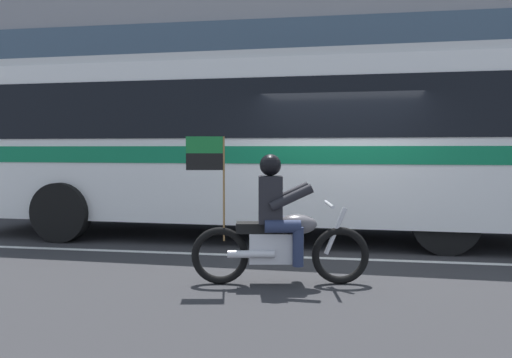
{
  "coord_description": "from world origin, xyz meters",
  "views": [
    {
      "loc": [
        0.15,
        -8.52,
        1.63
      ],
      "look_at": [
        -1.29,
        -0.28,
        1.15
      ],
      "focal_mm": 37.49,
      "sensor_mm": 36.0,
      "label": 1
    }
  ],
  "objects": [
    {
      "name": "motorcycle_with_rider",
      "position": [
        -0.69,
        -2.21,
        0.67
      ],
      "size": [
        2.17,
        0.73,
        1.78
      ],
      "color": "black",
      "rests_on": "ground_plane"
    },
    {
      "name": "ground_plane",
      "position": [
        0.0,
        0.0,
        0.0
      ],
      "size": [
        60.0,
        60.0,
        0.0
      ],
      "primitive_type": "plane",
      "color": "#2B2B2D"
    },
    {
      "name": "fire_hydrant",
      "position": [
        3.3,
        4.17,
        0.52
      ],
      "size": [
        0.22,
        0.3,
        0.75
      ],
      "color": "red",
      "rests_on": "sidewalk_curb"
    },
    {
      "name": "transit_bus",
      "position": [
        -1.41,
        1.19,
        1.88
      ],
      "size": [
        11.05,
        2.95,
        3.22
      ],
      "color": "white",
      "rests_on": "ground_plane"
    },
    {
      "name": "sidewalk_curb",
      "position": [
        0.0,
        5.1,
        0.07
      ],
      "size": [
        28.0,
        3.8,
        0.15
      ],
      "primitive_type": "cube",
      "color": "#A39E93",
      "rests_on": "ground_plane"
    },
    {
      "name": "lane_center_stripe",
      "position": [
        0.0,
        -0.6,
        0.0
      ],
      "size": [
        26.6,
        0.14,
        0.01
      ],
      "primitive_type": "cube",
      "color": "silver",
      "rests_on": "ground_plane"
    }
  ]
}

